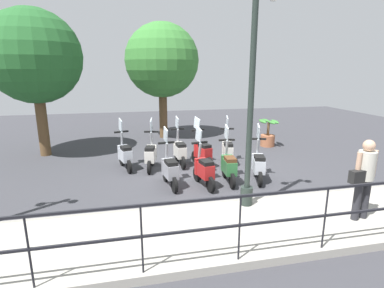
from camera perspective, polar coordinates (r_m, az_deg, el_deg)
The scene contains 17 objects.
ground_plane at distance 8.86m, azimuth 3.45°, elevation -5.80°, with size 28.00×28.00×0.00m, color #38383D.
promenade_walkway at distance 6.12m, azimuth 11.74°, elevation -14.86°, with size 2.20×20.00×0.15m.
fence_railing at distance 4.92m, azimuth 17.23°, elevation -11.92°, with size 0.04×16.03×1.07m.
lamp_post_near at distance 6.16m, azimuth 11.10°, elevation 6.73°, with size 0.26×0.90×4.69m.
pedestrian_with_bag at distance 6.56m, azimuth 29.98°, elevation -4.96°, with size 0.36×0.64×1.59m.
tree_large at distance 11.63m, azimuth -27.84°, elevation 14.41°, with size 3.12×3.12×4.98m.
tree_distant at distance 13.38m, azimuth -5.73°, elevation 15.48°, with size 3.16×3.16×4.95m.
potted_palm at distance 12.34m, azimuth 14.25°, elevation 1.64°, with size 1.06×0.66×1.05m.
scooter_near_0 at distance 8.39m, azimuth 12.51°, elevation -3.78°, with size 1.20×0.54×1.54m.
scooter_near_1 at distance 8.13m, azimuth 6.99°, elevation -4.12°, with size 1.23×0.44×1.54m.
scooter_near_2 at distance 7.81m, azimuth 2.26°, elevation -4.79°, with size 1.22×0.48×1.54m.
scooter_near_3 at distance 7.81m, azimuth -4.27°, elevation -4.83°, with size 1.23×0.45×1.54m.
scooter_far_0 at distance 9.66m, azimuth 6.78°, elevation -1.18°, with size 1.22×0.50×1.54m.
scooter_far_1 at distance 9.43m, azimuth 1.97°, elevation -1.46°, with size 1.20×0.54×1.54m.
scooter_far_2 at distance 9.54m, azimuth -2.35°, elevation -1.28°, with size 1.23×0.44×1.54m.
scooter_far_3 at distance 9.21m, azimuth -7.86°, elevation -1.96°, with size 1.22×0.50×1.54m.
scooter_far_4 at distance 9.38m, azimuth -12.67°, elevation -1.89°, with size 1.21×0.52×1.54m.
Camera 1 is at (-8.01, 2.29, 3.00)m, focal length 28.00 mm.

